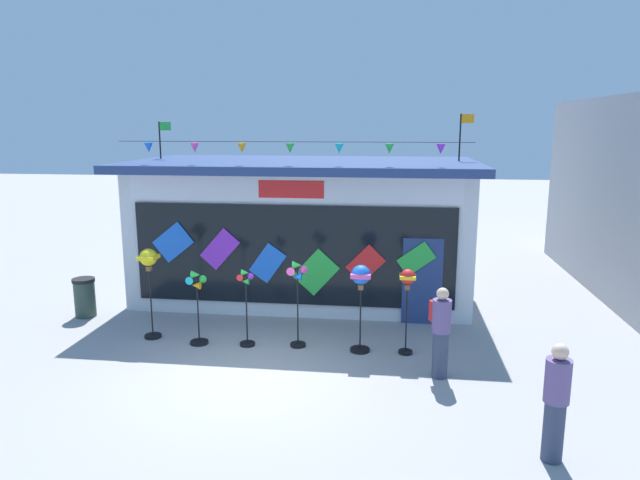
% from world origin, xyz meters
% --- Properties ---
extents(ground_plane, '(80.00, 80.00, 0.00)m').
position_xyz_m(ground_plane, '(0.00, 0.00, 0.00)').
color(ground_plane, '#9E9B99').
extents(kite_shop_building, '(8.73, 4.72, 4.77)m').
position_xyz_m(kite_shop_building, '(0.24, 5.15, 1.82)').
color(kite_shop_building, silver).
rests_on(kite_shop_building, ground_plane).
extents(wind_spinner_far_left, '(0.37, 0.37, 1.96)m').
position_xyz_m(wind_spinner_far_left, '(-2.53, 1.52, 1.56)').
color(wind_spinner_far_left, black).
rests_on(wind_spinner_far_left, ground_plane).
extents(wind_spinner_left, '(0.39, 0.38, 1.58)m').
position_xyz_m(wind_spinner_left, '(-1.42, 1.27, 0.95)').
color(wind_spinner_left, black).
rests_on(wind_spinner_left, ground_plane).
extents(wind_spinner_center_left, '(0.32, 0.32, 1.64)m').
position_xyz_m(wind_spinner_center_left, '(-0.40, 1.31, 0.93)').
color(wind_spinner_center_left, black).
rests_on(wind_spinner_center_left, ground_plane).
extents(wind_spinner_center_right, '(0.40, 0.32, 1.82)m').
position_xyz_m(wind_spinner_center_right, '(0.65, 1.40, 1.23)').
color(wind_spinner_center_right, black).
rests_on(wind_spinner_center_right, ground_plane).
extents(wind_spinner_right, '(0.40, 0.40, 1.79)m').
position_xyz_m(wind_spinner_right, '(1.94, 1.32, 1.40)').
color(wind_spinner_right, black).
rests_on(wind_spinner_right, ground_plane).
extents(wind_spinner_far_right, '(0.31, 0.31, 1.74)m').
position_xyz_m(wind_spinner_far_right, '(2.85, 1.32, 1.38)').
color(wind_spinner_far_right, black).
rests_on(wind_spinner_far_right, ground_plane).
extents(person_near_camera, '(0.38, 0.48, 1.68)m').
position_xyz_m(person_near_camera, '(3.43, 0.31, 0.89)').
color(person_near_camera, '#333D56').
rests_on(person_near_camera, ground_plane).
extents(person_mid_plaza, '(0.34, 0.34, 1.68)m').
position_xyz_m(person_mid_plaza, '(4.76, -2.19, 0.86)').
color(person_mid_plaza, '#333D56').
rests_on(person_mid_plaza, ground_plane).
extents(trash_bin, '(0.52, 0.52, 0.93)m').
position_xyz_m(trash_bin, '(-4.69, 2.65, 0.47)').
color(trash_bin, '#2D4238').
rests_on(trash_bin, ground_plane).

